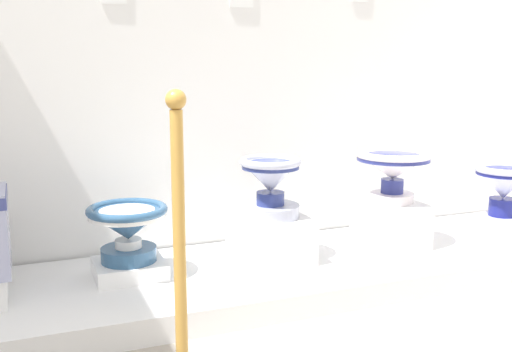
{
  "coord_description": "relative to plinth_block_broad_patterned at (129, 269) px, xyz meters",
  "views": [
    {
      "loc": [
        0.97,
        -0.48,
        1.15
      ],
      "look_at": [
        2.05,
        2.25,
        0.59
      ],
      "focal_mm": 42.09,
      "sensor_mm": 36.0,
      "label": 1
    }
  ],
  "objects": [
    {
      "name": "plinth_block_squat_floral",
      "position": [
        1.47,
        -0.04,
        0.09
      ],
      "size": [
        0.31,
        0.37,
        0.25
      ],
      "primitive_type": "cube",
      "color": "white",
      "rests_on": "display_platform"
    },
    {
      "name": "display_platform",
      "position": [
        0.76,
        -0.08,
        -0.1
      ],
      "size": [
        3.69,
        0.9,
        0.12
      ],
      "primitive_type": "cube",
      "color": "white",
      "rests_on": "ground_plane"
    },
    {
      "name": "plinth_block_leftmost",
      "position": [
        2.21,
        -0.1,
        -0.01
      ],
      "size": [
        0.31,
        0.29,
        0.05
      ],
      "primitive_type": "cube",
      "color": "white",
      "rests_on": "display_platform"
    },
    {
      "name": "stanchion_post_near_left",
      "position": [
        -0.01,
        -1.05,
        0.17
      ],
      "size": [
        0.25,
        0.25,
        1.07
      ],
      "color": "gold",
      "rests_on": "ground_plane"
    },
    {
      "name": "plinth_block_broad_patterned",
      "position": [
        0.0,
        0.0,
        0.0
      ],
      "size": [
        0.33,
        0.29,
        0.08
      ],
      "primitive_type": "cube",
      "color": "white",
      "rests_on": "display_platform"
    },
    {
      "name": "antique_toilet_rightmost",
      "position": [
        0.73,
        -0.03,
        0.38
      ],
      "size": [
        0.32,
        0.32,
        0.31
      ],
      "color": "#B5B9D1",
      "rests_on": "plinth_block_rightmost"
    },
    {
      "name": "plinth_block_rightmost",
      "position": [
        0.73,
        -0.03,
        0.08
      ],
      "size": [
        0.37,
        0.38,
        0.24
      ],
      "primitive_type": "cube",
      "color": "white",
      "rests_on": "display_platform"
    },
    {
      "name": "antique_toilet_broad_patterned",
      "position": [
        0.0,
        0.0,
        0.22
      ],
      "size": [
        0.39,
        0.39,
        0.27
      ],
      "color": "#2E557B",
      "rests_on": "plinth_block_broad_patterned"
    },
    {
      "name": "antique_toilet_leftmost",
      "position": [
        2.21,
        -0.1,
        0.26
      ],
      "size": [
        0.35,
        0.35,
        0.37
      ],
      "color": "silver",
      "rests_on": "plinth_block_leftmost"
    },
    {
      "name": "antique_toilet_squat_floral",
      "position": [
        1.47,
        -0.04,
        0.42
      ],
      "size": [
        0.42,
        0.42,
        0.29
      ],
      "color": "white",
      "rests_on": "plinth_block_squat_floral"
    }
  ]
}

